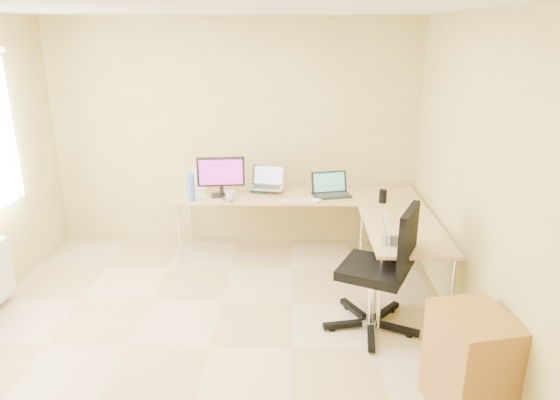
{
  "coord_description": "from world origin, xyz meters",
  "views": [
    {
      "loc": [
        0.66,
        -3.55,
        2.46
      ],
      "look_at": [
        0.55,
        1.1,
        0.9
      ],
      "focal_mm": 32.83,
      "sensor_mm": 36.0,
      "label": 1
    }
  ],
  "objects_px": {
    "laptop_black": "(332,185)",
    "keyboard": "(299,201)",
    "mug": "(231,196)",
    "desk_fan": "(199,177)",
    "office_chair": "(373,275)",
    "desk_main": "(297,224)",
    "desk_return": "(401,263)",
    "monitor": "(221,177)",
    "laptop_return": "(398,231)",
    "cabinet": "(471,365)",
    "water_bottle": "(190,187)",
    "laptop_center": "(267,178)"
  },
  "relations": [
    {
      "from": "office_chair",
      "to": "cabinet",
      "type": "bearing_deg",
      "value": -39.21
    },
    {
      "from": "laptop_center",
      "to": "desk_fan",
      "type": "distance_m",
      "value": 0.8
    },
    {
      "from": "water_bottle",
      "to": "keyboard",
      "type": "bearing_deg",
      "value": 0.0
    },
    {
      "from": "desk_main",
      "to": "keyboard",
      "type": "bearing_deg",
      "value": -86.26
    },
    {
      "from": "laptop_black",
      "to": "cabinet",
      "type": "height_order",
      "value": "laptop_black"
    },
    {
      "from": "desk_main",
      "to": "desk_fan",
      "type": "distance_m",
      "value": 1.24
    },
    {
      "from": "mug",
      "to": "desk_fan",
      "type": "relative_size",
      "value": 0.45
    },
    {
      "from": "desk_main",
      "to": "mug",
      "type": "bearing_deg",
      "value": -158.96
    },
    {
      "from": "water_bottle",
      "to": "laptop_return",
      "type": "relative_size",
      "value": 0.94
    },
    {
      "from": "monitor",
      "to": "laptop_return",
      "type": "relative_size",
      "value": 1.56
    },
    {
      "from": "desk_return",
      "to": "desk_fan",
      "type": "height_order",
      "value": "desk_fan"
    },
    {
      "from": "monitor",
      "to": "water_bottle",
      "type": "distance_m",
      "value": 0.36
    },
    {
      "from": "mug",
      "to": "laptop_return",
      "type": "xyz_separation_m",
      "value": [
        1.55,
        -1.1,
        0.06
      ]
    },
    {
      "from": "laptop_black",
      "to": "desk_return",
      "type": "bearing_deg",
      "value": -70.64
    },
    {
      "from": "keyboard",
      "to": "mug",
      "type": "height_order",
      "value": "mug"
    },
    {
      "from": "desk_main",
      "to": "keyboard",
      "type": "distance_m",
      "value": 0.48
    },
    {
      "from": "mug",
      "to": "office_chair",
      "type": "distance_m",
      "value": 1.85
    },
    {
      "from": "laptop_return",
      "to": "office_chair",
      "type": "distance_m",
      "value": 0.42
    },
    {
      "from": "keyboard",
      "to": "laptop_return",
      "type": "relative_size",
      "value": 1.13
    },
    {
      "from": "desk_return",
      "to": "water_bottle",
      "type": "distance_m",
      "value": 2.28
    },
    {
      "from": "mug",
      "to": "office_chair",
      "type": "bearing_deg",
      "value": -42.82
    },
    {
      "from": "office_chair",
      "to": "mug",
      "type": "bearing_deg",
      "value": 161.78
    },
    {
      "from": "desk_return",
      "to": "monitor",
      "type": "relative_size",
      "value": 2.54
    },
    {
      "from": "keyboard",
      "to": "office_chair",
      "type": "xyz_separation_m",
      "value": [
        0.61,
        -1.22,
        -0.24
      ]
    },
    {
      "from": "laptop_black",
      "to": "office_chair",
      "type": "distance_m",
      "value": 1.49
    },
    {
      "from": "laptop_center",
      "to": "water_bottle",
      "type": "xyz_separation_m",
      "value": [
        -0.79,
        -0.33,
        -0.01
      ]
    },
    {
      "from": "desk_fan",
      "to": "office_chair",
      "type": "bearing_deg",
      "value": -24.74
    },
    {
      "from": "mug",
      "to": "desk_fan",
      "type": "bearing_deg",
      "value": 131.37
    },
    {
      "from": "laptop_black",
      "to": "desk_fan",
      "type": "bearing_deg",
      "value": 155.13
    },
    {
      "from": "desk_main",
      "to": "desk_return",
      "type": "distance_m",
      "value": 1.4
    },
    {
      "from": "desk_main",
      "to": "laptop_return",
      "type": "relative_size",
      "value": 8.1
    },
    {
      "from": "monitor",
      "to": "laptop_black",
      "type": "bearing_deg",
      "value": -4.62
    },
    {
      "from": "desk_main",
      "to": "water_bottle",
      "type": "bearing_deg",
      "value": -165.2
    },
    {
      "from": "office_chair",
      "to": "keyboard",
      "type": "bearing_deg",
      "value": 141.2
    },
    {
      "from": "desk_fan",
      "to": "laptop_return",
      "type": "xyz_separation_m",
      "value": [
        1.97,
        -1.57,
        -0.01
      ]
    },
    {
      "from": "desk_main",
      "to": "laptop_black",
      "type": "distance_m",
      "value": 0.62
    },
    {
      "from": "mug",
      "to": "office_chair",
      "type": "xyz_separation_m",
      "value": [
        1.34,
        -1.24,
        -0.28
      ]
    },
    {
      "from": "keyboard",
      "to": "desk_fan",
      "type": "bearing_deg",
      "value": 155.74
    },
    {
      "from": "cabinet",
      "to": "desk_return",
      "type": "bearing_deg",
      "value": 82.82
    },
    {
      "from": "laptop_black",
      "to": "mug",
      "type": "relative_size",
      "value": 3.59
    },
    {
      "from": "monitor",
      "to": "mug",
      "type": "bearing_deg",
      "value": -59.24
    },
    {
      "from": "desk_main",
      "to": "desk_fan",
      "type": "relative_size",
      "value": 10.81
    },
    {
      "from": "laptop_black",
      "to": "keyboard",
      "type": "relative_size",
      "value": 1.08
    },
    {
      "from": "laptop_return",
      "to": "laptop_black",
      "type": "bearing_deg",
      "value": 28.27
    },
    {
      "from": "water_bottle",
      "to": "laptop_return",
      "type": "bearing_deg",
      "value": -28.64
    },
    {
      "from": "laptop_return",
      "to": "cabinet",
      "type": "bearing_deg",
      "value": -157.85
    },
    {
      "from": "monitor",
      "to": "mug",
      "type": "height_order",
      "value": "monitor"
    },
    {
      "from": "laptop_return",
      "to": "keyboard",
      "type": "bearing_deg",
      "value": 45.6
    },
    {
      "from": "desk_fan",
      "to": "water_bottle",
      "type": "bearing_deg",
      "value": -70.43
    },
    {
      "from": "desk_main",
      "to": "desk_fan",
      "type": "height_order",
      "value": "desk_fan"
    }
  ]
}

